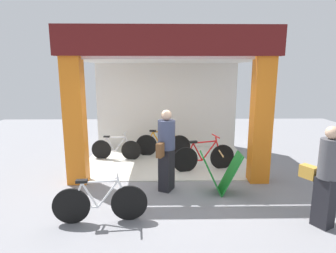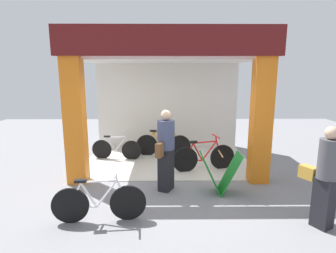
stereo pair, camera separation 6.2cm
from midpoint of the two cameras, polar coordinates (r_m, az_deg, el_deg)
The scene contains 9 objects.
ground_plane at distance 6.51m, azimuth -0.15°, elevation -11.29°, with size 17.10×17.10×0.00m, color gray.
shop_facade at distance 7.55m, azimuth -0.35°, elevation 6.25°, with size 4.75×3.31×3.43m.
bicycle_inside_0 at distance 8.09m, azimuth -10.91°, elevation -4.56°, with size 1.44×0.40×0.79m.
bicycle_inside_1 at distance 8.27m, azimuth -1.31°, elevation -3.71°, with size 1.63×0.45×0.90m.
bicycle_inside_2 at distance 7.12m, azimuth 7.17°, elevation -6.26°, with size 1.62×0.50×0.91m.
bicycle_parked_0 at distance 4.93m, azimuth -14.18°, elevation -14.97°, with size 1.57×0.43×0.86m.
sandwich_board_sign at distance 5.89m, azimuth 10.46°, elevation -9.43°, with size 0.84×0.47×0.88m.
pedestrian_0 at distance 5.13m, azimuth 29.50°, elevation -8.96°, with size 0.50×0.64×1.68m.
pedestrian_1 at distance 5.78m, azimuth -0.66°, elevation -4.71°, with size 0.49×0.61×1.74m.
Camera 1 is at (-0.13, -6.01, 2.50)m, focal length 29.51 mm.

